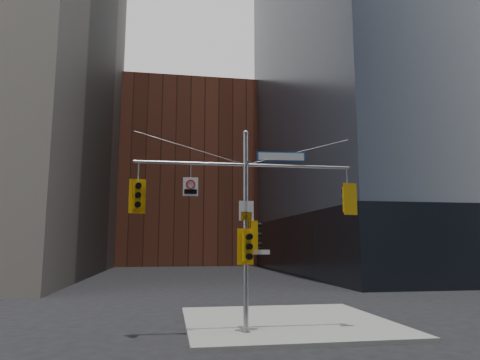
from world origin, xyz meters
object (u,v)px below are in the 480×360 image
object	(u,v)px
signal_assembly	(246,208)
traffic_light_pole_side	(255,235)
traffic_light_pole_front	(247,247)
regulatory_sign_arm	(191,186)
traffic_light_east_arm	(348,199)
traffic_light_west_arm	(138,196)
street_sign_blade	(281,157)

from	to	relation	value
signal_assembly	traffic_light_pole_side	size ratio (longest dim) A/B	7.79
traffic_light_pole_front	regulatory_sign_arm	world-z (taller)	regulatory_sign_arm
traffic_light_east_arm	traffic_light_pole_front	xyz separation A→B (m)	(-3.89, -0.27, -1.75)
signal_assembly	traffic_light_pole_front	size ratio (longest dim) A/B	6.39
signal_assembly	traffic_light_west_arm	xyz separation A→B (m)	(-3.81, 0.01, 0.38)
signal_assembly	traffic_light_pole_front	distance (m)	1.39
traffic_light_west_arm	traffic_light_pole_front	bearing A→B (deg)	-13.00
traffic_light_east_arm	traffic_light_pole_front	distance (m)	4.27
traffic_light_west_arm	regulatory_sign_arm	size ratio (longest dim) A/B	1.81
street_sign_blade	regulatory_sign_arm	world-z (taller)	street_sign_blade
street_sign_blade	traffic_light_pole_front	bearing A→B (deg)	-164.71
street_sign_blade	regulatory_sign_arm	size ratio (longest dim) A/B	2.72
street_sign_blade	regulatory_sign_arm	bearing A→B (deg)	-175.72
traffic_light_east_arm	signal_assembly	bearing A→B (deg)	-11.38
traffic_light_west_arm	signal_assembly	bearing A→B (deg)	-8.99
traffic_light_east_arm	regulatory_sign_arm	xyz separation A→B (m)	(-5.88, -0.02, 0.37)
street_sign_blade	regulatory_sign_arm	xyz separation A→B (m)	(-3.33, -0.02, -1.18)
traffic_light_west_arm	regulatory_sign_arm	distance (m)	1.86
regulatory_sign_arm	traffic_light_west_arm	bearing A→B (deg)	-179.77
street_sign_blade	traffic_light_east_arm	bearing A→B (deg)	3.84
traffic_light_east_arm	traffic_light_pole_front	world-z (taller)	traffic_light_east_arm
traffic_light_west_arm	traffic_light_pole_side	bearing A→B (deg)	-8.82
signal_assembly	traffic_light_east_arm	distance (m)	3.91
traffic_light_pole_side	street_sign_blade	bearing A→B (deg)	-95.84
traffic_light_west_arm	regulatory_sign_arm	bearing A→B (deg)	-9.84
signal_assembly	traffic_light_pole_side	bearing A→B (deg)	1.97
traffic_light_pole_side	street_sign_blade	world-z (taller)	street_sign_blade
traffic_light_east_arm	traffic_light_pole_side	distance (m)	3.81
traffic_light_west_arm	traffic_light_east_arm	world-z (taller)	traffic_light_west_arm
traffic_light_pole_front	regulatory_sign_arm	bearing A→B (deg)	161.07
traffic_light_pole_front	regulatory_sign_arm	distance (m)	2.91
traffic_light_west_arm	traffic_light_pole_front	world-z (taller)	traffic_light_west_arm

